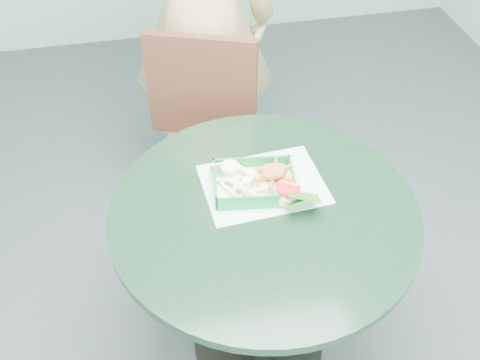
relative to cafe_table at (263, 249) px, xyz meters
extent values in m
cube|color=#303335|center=(0.00, 0.00, -0.58)|extent=(4.00, 5.00, 0.02)
cylinder|color=#272727|center=(0.00, 0.00, -0.57)|extent=(0.50, 0.50, 0.02)
cylinder|color=#272727|center=(0.00, 0.00, -0.20)|extent=(0.09, 0.09, 0.70)
cylinder|color=#2B4133|center=(0.00, 0.00, 0.15)|extent=(0.93, 0.93, 0.03)
cube|color=black|center=(-0.07, 0.57, -0.13)|extent=(0.45, 0.45, 0.04)
cube|color=black|center=(-0.07, 0.77, 0.12)|extent=(0.45, 0.04, 0.46)
cube|color=black|center=(-0.26, 0.38, -0.37)|extent=(0.04, 0.04, 0.43)
cube|color=black|center=(0.12, 0.38, -0.37)|extent=(0.04, 0.04, 0.43)
cube|color=black|center=(-0.26, 0.76, -0.37)|extent=(0.04, 0.04, 0.43)
cube|color=black|center=(0.12, 0.76, -0.37)|extent=(0.04, 0.04, 0.43)
cube|color=silver|center=(0.02, 0.10, 0.17)|extent=(0.39, 0.30, 0.00)
cube|color=#0F822E|center=(-0.01, 0.09, 0.18)|extent=(0.25, 0.18, 0.01)
cube|color=white|center=(-0.01, 0.09, 0.18)|extent=(0.23, 0.17, 0.00)
cube|color=#0F822E|center=(-0.01, 0.17, 0.20)|extent=(0.25, 0.01, 0.04)
cube|color=#0F822E|center=(-0.01, 0.00, 0.20)|extent=(0.25, 0.01, 0.04)
cube|color=#0F822E|center=(0.11, 0.09, 0.20)|extent=(0.01, 0.18, 0.04)
cube|color=#0F822E|center=(-0.13, 0.09, 0.20)|extent=(0.01, 0.18, 0.04)
cylinder|color=#D9BD63|center=(0.05, 0.10, 0.20)|extent=(0.12, 0.12, 0.02)
cylinder|color=silver|center=(-0.08, 0.13, 0.22)|extent=(0.06, 0.06, 0.03)
cylinder|color=#EDE9CF|center=(-0.08, 0.13, 0.24)|extent=(0.05, 0.05, 0.00)
cylinder|color=silver|center=(0.08, 0.03, 0.20)|extent=(0.08, 0.08, 0.03)
torus|color=white|center=(0.08, 0.03, 0.22)|extent=(0.07, 0.07, 0.01)
cylinder|color=red|center=(0.08, 0.03, 0.23)|extent=(0.07, 0.07, 0.01)
camera|label=1|loc=(-0.30, -1.12, 1.40)|focal=42.00mm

